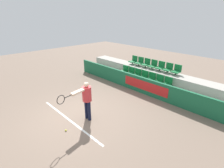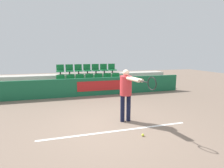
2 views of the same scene
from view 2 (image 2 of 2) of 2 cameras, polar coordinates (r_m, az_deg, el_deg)
ground_plane at (r=5.19m, az=0.61°, el=-13.51°), size 30.00×30.00×0.00m
court_baseline at (r=4.89m, az=1.81°, el=-15.03°), size 4.15×0.08×0.01m
barrier_wall at (r=8.69m, az=-6.55°, el=-0.91°), size 9.60×0.14×0.88m
bleacher_tier_front at (r=9.22m, az=-7.13°, el=-1.58°), size 9.20×0.87×0.47m
bleacher_tier_middle at (r=10.02m, az=-7.92°, el=0.70°), size 9.20×0.87×0.95m
stadium_chair_0 at (r=9.15m, az=-16.44°, el=0.98°), size 0.41×0.45×0.52m
stadium_chair_1 at (r=9.16m, az=-13.38°, el=1.12°), size 0.41×0.45×0.52m
stadium_chair_2 at (r=9.19m, az=-10.32°, el=1.26°), size 0.41×0.45×0.52m
stadium_chair_3 at (r=9.25m, az=-7.30°, el=1.40°), size 0.41×0.45×0.52m
stadium_chair_4 at (r=9.34m, az=-4.32°, el=1.53°), size 0.41×0.45×0.52m
stadium_chair_5 at (r=9.45m, az=-1.40°, el=1.65°), size 0.41×0.45×0.52m
stadium_chair_6 at (r=9.58m, az=1.44°, el=1.77°), size 0.41×0.45×0.52m
stadium_chair_7 at (r=9.96m, az=-16.55°, el=4.41°), size 0.41×0.45×0.52m
stadium_chair_8 at (r=9.96m, az=-13.72°, el=4.54°), size 0.41×0.45×0.52m
stadium_chair_9 at (r=9.99m, az=-10.90°, el=4.66°), size 0.41×0.45×0.52m
stadium_chair_10 at (r=10.05m, az=-8.11°, el=4.77°), size 0.41×0.45×0.52m
stadium_chair_11 at (r=10.13m, az=-5.35°, el=4.86°), size 0.41×0.45×0.52m
stadium_chair_12 at (r=10.23m, az=-2.64°, el=4.95°), size 0.41×0.45×0.52m
stadium_chair_13 at (r=10.35m, az=0.02°, el=5.02°), size 0.41×0.45×0.52m
tennis_player at (r=5.20m, az=4.87°, el=-1.90°), size 0.43×1.52×1.60m
tennis_ball at (r=4.66m, az=10.04°, el=-16.07°), size 0.07×0.07×0.07m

